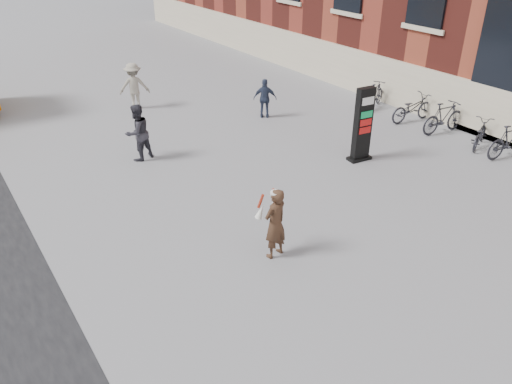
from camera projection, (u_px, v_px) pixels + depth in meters
ground at (278, 231)px, 12.19m from camera, size 100.00×100.00×0.00m
info_pylon at (363, 125)px, 15.22m from camera, size 0.78×0.46×2.33m
woman at (275, 223)px, 10.90m from camera, size 0.72×0.67×1.69m
pedestrian_a at (138, 133)px, 15.38m from camera, size 1.03×0.90×1.79m
pedestrian_b at (134, 86)px, 19.63m from camera, size 1.33×1.06×1.81m
pedestrian_c at (265, 98)px, 18.76m from camera, size 0.92×0.81×1.49m
bike_3 at (510, 141)px, 15.68m from camera, size 1.91×0.80×1.11m
bike_4 at (480, 134)px, 16.50m from camera, size 1.76×1.19×0.88m
bike_5 at (444, 117)px, 17.49m from camera, size 1.93×0.75×1.13m
bike_6 at (412, 108)px, 18.53m from camera, size 1.98×0.85×1.01m
bike_7 at (375, 95)px, 19.88m from camera, size 1.75×1.14×1.02m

